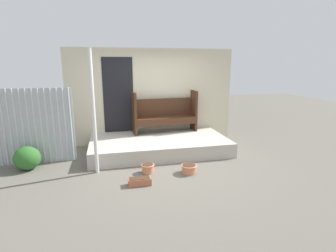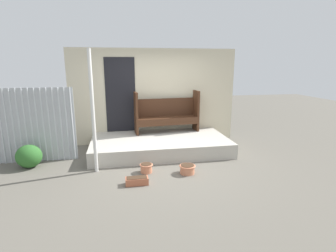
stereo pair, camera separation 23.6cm
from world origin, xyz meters
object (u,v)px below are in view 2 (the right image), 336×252
flower_pot_left (146,168)px  flower_pot_middle (187,169)px  shrub_by_fence (29,156)px  support_post (93,113)px  bench (167,113)px  planter_box_rect (137,181)px

flower_pot_left → flower_pot_middle: flower_pot_left is taller
flower_pot_left → shrub_by_fence: shrub_by_fence is taller
support_post → bench: bearing=42.7°
bench → flower_pot_left: size_ratio=6.39×
support_post → bench: (1.78, 1.64, -0.35)m
support_post → planter_box_rect: bearing=-44.4°
planter_box_rect → shrub_by_fence: (-2.23, 1.25, 0.18)m
flower_pot_left → shrub_by_fence: (-2.45, 0.73, 0.15)m
planter_box_rect → flower_pot_middle: bearing=16.9°
planter_box_rect → bench: bearing=67.6°
support_post → flower_pot_left: support_post is taller
bench → shrub_by_fence: bench is taller
shrub_by_fence → bench: bearing=19.8°
support_post → flower_pot_left: (1.02, -0.25, -1.14)m
bench → flower_pot_left: bench is taller
bench → planter_box_rect: 2.74m
flower_pot_middle → shrub_by_fence: shrub_by_fence is taller
support_post → shrub_by_fence: support_post is taller
flower_pot_middle → planter_box_rect: flower_pot_middle is taller
bench → flower_pot_middle: (0.06, -2.09, -0.79)m
flower_pot_middle → flower_pot_left: bearing=166.2°
flower_pot_left → flower_pot_middle: bearing=-13.8°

